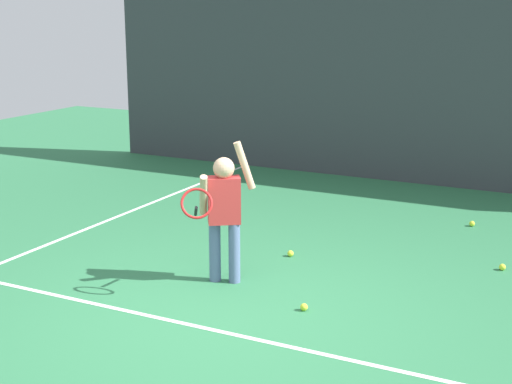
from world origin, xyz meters
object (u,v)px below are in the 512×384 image
object	(u,v)px
tennis_player	(223,208)
tennis_ball_2	(304,307)
tennis_ball_3	(472,224)
tennis_ball_4	(502,267)
tennis_ball_5	(291,253)

from	to	relation	value
tennis_player	tennis_ball_2	bearing A→B (deg)	-50.74
tennis_ball_3	tennis_ball_4	size ratio (longest dim) A/B	1.00
tennis_ball_2	tennis_ball_3	bearing A→B (deg)	76.65
tennis_player	tennis_ball_4	world-z (taller)	tennis_player
tennis_ball_2	tennis_ball_3	distance (m)	3.33
tennis_ball_4	tennis_ball_5	world-z (taller)	same
tennis_ball_3	tennis_ball_4	xyz separation A→B (m)	(0.58, -1.41, 0.00)
tennis_player	tennis_ball_3	world-z (taller)	tennis_player
tennis_ball_2	tennis_ball_5	world-z (taller)	same
tennis_player	tennis_ball_3	xyz separation A→B (m)	(1.72, 2.95, -0.69)
tennis_ball_2	tennis_ball_4	xyz separation A→B (m)	(1.35, 1.83, 0.00)
tennis_ball_3	tennis_ball_5	xyz separation A→B (m)	(-1.47, -1.98, 0.00)
tennis_ball_4	tennis_ball_5	size ratio (longest dim) A/B	1.00
tennis_ball_4	tennis_ball_3	bearing A→B (deg)	112.48
tennis_ball_2	tennis_ball_4	distance (m)	2.27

